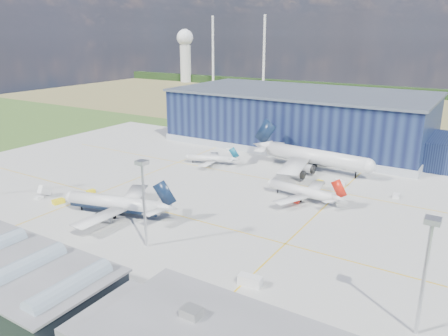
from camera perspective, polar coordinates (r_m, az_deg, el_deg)
ground at (r=143.09m, az=-5.08°, el=-4.44°), size 600.00×600.00×0.00m
apron at (r=150.61m, az=-2.79°, el=-3.25°), size 220.00×160.00×0.08m
farmland at (r=339.65m, az=17.98°, el=7.45°), size 600.00×220.00×0.01m
treeline at (r=416.49m, az=20.86°, el=9.39°), size 600.00×8.00×8.00m
horizon_dressing at (r=484.22m, az=-2.31°, el=15.00°), size 440.20×18.00×70.00m
hangar at (r=219.00m, az=10.58°, el=6.12°), size 145.00×62.00×26.10m
light_mast_center at (r=110.15m, az=-10.50°, el=-2.83°), size 2.60×2.60×23.00m
light_mast_east at (r=84.50m, az=24.99°, el=-10.65°), size 2.60×2.60×23.00m
airliner_navy at (r=134.47m, az=-14.16°, el=-3.54°), size 45.93×45.33×12.39m
airliner_red at (r=145.08m, az=10.13°, el=-2.32°), size 33.11×32.56×9.60m
airliner_widebody at (r=176.19m, az=11.90°, el=2.43°), size 58.95×57.89×17.64m
airliner_regional at (r=182.25m, az=-1.89°, el=1.67°), size 30.04×29.73×7.68m
gse_tug_a at (r=150.69m, az=-20.81°, el=-4.11°), size 3.01×4.04×1.51m
gse_tug_b at (r=156.89m, az=-16.99°, el=-2.95°), size 2.21×2.98×1.18m
gse_van_a at (r=98.11m, az=3.41°, el=-14.48°), size 5.38×2.74×2.27m
gse_cart_a at (r=156.83m, az=21.57°, el=-3.41°), size 2.21×3.16×1.32m
gse_van_b at (r=162.82m, az=14.86°, el=-1.88°), size 4.46×4.47×1.98m
gse_tug_c at (r=161.67m, az=12.21°, el=-1.91°), size 2.90×3.92×1.54m
gse_cart_b at (r=203.17m, az=0.59°, el=2.35°), size 3.11×3.08×1.14m
airstair at (r=158.42m, az=-22.32°, el=-3.00°), size 2.33×4.62×2.84m
car_a at (r=109.38m, az=-18.98°, el=-12.25°), size 3.44×1.99×1.10m
car_b at (r=90.15m, az=-3.21°, el=-18.05°), size 3.86×1.81×1.23m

